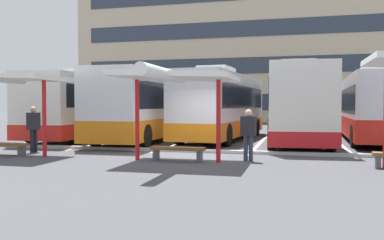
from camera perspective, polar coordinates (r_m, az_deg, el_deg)
The scene contains 18 objects.
ground_plane at distance 14.74m, azimuth 0.63°, elevation -4.92°, with size 160.00×160.00×0.00m, color #47474C.
terminal_building at distance 50.67m, azimuth 10.38°, elevation 11.20°, with size 43.70×11.33×22.55m.
coach_bus_0 at distance 23.84m, azimuth -13.18°, elevation 1.79°, with size 2.98×12.25×3.65m.
coach_bus_1 at distance 21.82m, azimuth -5.29°, elevation 1.83°, with size 2.67×12.26×3.72m.
coach_bus_2 at distance 21.60m, azimuth 4.37°, elevation 1.83°, with size 3.31×10.55×3.69m.
coach_bus_3 at distance 20.51m, azimuth 14.13°, elevation 1.99°, with size 3.22×11.29×3.78m.
coach_bus_4 at distance 22.84m, azimuth 23.64°, elevation 1.43°, with size 2.96×11.68×3.54m.
lane_stripe_0 at distance 24.93m, azimuth -16.03°, elevation -2.15°, with size 0.16×14.00×0.01m, color white.
lane_stripe_1 at distance 23.31m, azimuth -8.27°, elevation -2.38°, with size 0.16×14.00×0.01m, color white.
lane_stripe_2 at distance 22.18m, azimuth 0.46°, elevation -2.58°, with size 0.16×14.00×0.01m, color white.
lane_stripe_3 at distance 21.61m, azimuth 9.89°, elevation -2.73°, with size 0.16×14.00×0.01m, color white.
lane_stripe_4 at distance 21.64m, azimuth 19.55°, elevation -2.81°, with size 0.16×14.00×0.01m, color white.
bench_0 at distance 16.03m, azimuth -24.72°, elevation -3.33°, with size 1.72×0.46×0.45m.
waiting_shelter_1 at distance 12.80m, azimuth -2.49°, elevation 5.87°, with size 3.70×4.62×2.86m.
bench_1 at distance 13.19m, azimuth -2.03°, elevation -4.26°, with size 1.79×0.49×0.45m.
platform_kerb at distance 15.52m, azimuth 1.34°, elevation -4.35°, with size 44.00×0.24×0.12m, color #ADADA8.
waiting_passenger_0 at distance 13.18m, azimuth 7.87°, elevation -1.57°, with size 0.51×0.29×1.66m.
waiting_passenger_1 at distance 16.70m, azimuth -21.23°, elevation -0.72°, with size 0.30×0.54×1.75m.
Camera 1 is at (3.44, -14.22, 1.78)m, focal length 38.25 mm.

